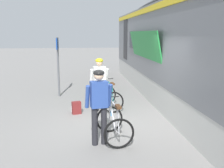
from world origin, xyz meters
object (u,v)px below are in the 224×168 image
at_px(train_car, 196,50).
at_px(platform_sign_post, 58,57).
at_px(bicycle_near_teal, 110,97).
at_px(water_bottle_by_the_backpack, 72,109).
at_px(cyclist_far_in_blue, 99,101).
at_px(cyclist_near_in_white, 99,80).
at_px(water_bottle_near_the_bikes, 112,112).
at_px(bicycle_far_silver, 114,124).
at_px(backpack_on_platform, 76,108).

relative_size(train_car, platform_sign_post, 7.13).
relative_size(bicycle_near_teal, water_bottle_by_the_backpack, 5.90).
relative_size(cyclist_far_in_blue, bicycle_near_teal, 1.54).
distance_m(train_car, cyclist_far_in_blue, 4.78).
xyz_separation_m(cyclist_near_in_white, water_bottle_by_the_backpack, (-0.91, -0.04, -0.96)).
relative_size(water_bottle_near_the_bikes, water_bottle_by_the_backpack, 1.09).
distance_m(train_car, cyclist_near_in_white, 3.57).
height_order(bicycle_near_teal, platform_sign_post, platform_sign_post).
bearing_deg(water_bottle_near_the_bikes, water_bottle_by_the_backpack, 157.71).
bearing_deg(water_bottle_near_the_bikes, cyclist_near_in_white, 121.86).
distance_m(bicycle_far_silver, water_bottle_by_the_backpack, 2.65).
height_order(water_bottle_by_the_backpack, platform_sign_post, platform_sign_post).
height_order(cyclist_far_in_blue, water_bottle_near_the_bikes, cyclist_far_in_blue).
height_order(water_bottle_near_the_bikes, water_bottle_by_the_backpack, water_bottle_near_the_bikes).
bearing_deg(cyclist_near_in_white, train_car, 5.78).
xyz_separation_m(cyclist_near_in_white, cyclist_far_in_blue, (-0.19, -2.64, 0.00)).
relative_size(water_bottle_near_the_bikes, platform_sign_post, 0.09).
bearing_deg(bicycle_far_silver, cyclist_near_in_white, 94.17).
bearing_deg(platform_sign_post, bicycle_near_teal, -47.50).
bearing_deg(platform_sign_post, cyclist_far_in_blue, -74.88).
xyz_separation_m(train_car, cyclist_near_in_white, (-3.43, -0.35, -0.91)).
bearing_deg(water_bottle_near_the_bikes, backpack_on_platform, 164.20).
bearing_deg(water_bottle_by_the_backpack, bicycle_far_silver, -65.63).
relative_size(backpack_on_platform, platform_sign_post, 0.17).
distance_m(backpack_on_platform, platform_sign_post, 2.97).
bearing_deg(water_bottle_near_the_bikes, bicycle_far_silver, -95.01).
distance_m(bicycle_near_teal, platform_sign_post, 3.03).
xyz_separation_m(bicycle_far_silver, water_bottle_by_the_backpack, (-1.09, 2.40, -0.30)).
xyz_separation_m(cyclist_near_in_white, platform_sign_post, (-1.51, 2.26, 0.57)).
height_order(bicycle_far_silver, backpack_on_platform, bicycle_far_silver).
bearing_deg(water_bottle_by_the_backpack, cyclist_far_in_blue, -74.55).
xyz_separation_m(train_car, bicycle_far_silver, (-3.26, -2.78, -1.56)).
bearing_deg(water_bottle_near_the_bikes, train_car, 16.22).
bearing_deg(platform_sign_post, train_car, -21.11).
xyz_separation_m(bicycle_far_silver, water_bottle_near_the_bikes, (0.17, 1.88, -0.30)).
xyz_separation_m(train_car, water_bottle_by_the_backpack, (-4.34, -0.39, -1.87)).
bearing_deg(backpack_on_platform, water_bottle_near_the_bikes, -30.55).
height_order(bicycle_far_silver, water_bottle_by_the_backpack, bicycle_far_silver).
bearing_deg(train_car, cyclist_near_in_white, -174.22).
distance_m(backpack_on_platform, water_bottle_near_the_bikes, 1.15).
distance_m(cyclist_near_in_white, bicycle_far_silver, 2.53).
distance_m(train_car, backpack_on_platform, 4.59).
height_order(cyclist_far_in_blue, platform_sign_post, platform_sign_post).
bearing_deg(cyclist_far_in_blue, water_bottle_by_the_backpack, 105.45).
bearing_deg(bicycle_near_teal, train_car, 2.52).
bearing_deg(cyclist_near_in_white, cyclist_far_in_blue, -94.11).
xyz_separation_m(cyclist_near_in_white, backpack_on_platform, (-0.76, -0.24, -0.85)).
bearing_deg(cyclist_far_in_blue, water_bottle_near_the_bikes, 75.70).
height_order(train_car, bicycle_near_teal, train_car).
bearing_deg(backpack_on_platform, cyclist_near_in_white, 2.62).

